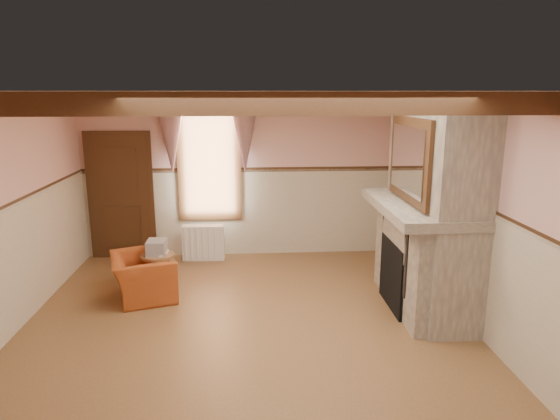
{
  "coord_description": "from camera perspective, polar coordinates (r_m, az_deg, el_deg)",
  "views": [
    {
      "loc": [
        0.05,
        -5.48,
        2.8
      ],
      "look_at": [
        0.46,
        0.8,
        1.3
      ],
      "focal_mm": 32.0,
      "sensor_mm": 36.0,
      "label": 1
    }
  ],
  "objects": [
    {
      "name": "floor",
      "position": [
        6.15,
        -3.91,
        -13.71
      ],
      "size": [
        5.5,
        6.0,
        0.01
      ],
      "primitive_type": "cube",
      "color": "brown",
      "rests_on": "ground"
    },
    {
      "name": "ceiling",
      "position": [
        5.48,
        -4.38,
        13.36
      ],
      "size": [
        5.5,
        6.0,
        0.01
      ],
      "primitive_type": "cube",
      "color": "silver",
      "rests_on": "wall_back"
    },
    {
      "name": "wall_back",
      "position": [
        8.59,
        -4.03,
        3.97
      ],
      "size": [
        5.5,
        0.02,
        2.8
      ],
      "primitive_type": "cube",
      "color": "#DBA297",
      "rests_on": "floor"
    },
    {
      "name": "wall_front",
      "position": [
        2.85,
        -4.44,
        -16.06
      ],
      "size": [
        5.5,
        0.02,
        2.8
      ],
      "primitive_type": "cube",
      "color": "#DBA297",
      "rests_on": "floor"
    },
    {
      "name": "wall_right",
      "position": [
        6.27,
        21.89,
        -0.5
      ],
      "size": [
        0.02,
        6.0,
        2.8
      ],
      "primitive_type": "cube",
      "color": "#DBA297",
      "rests_on": "floor"
    },
    {
      "name": "wainscot",
      "position": [
        5.85,
        -4.03,
        -7.15
      ],
      "size": [
        5.5,
        6.0,
        1.5
      ],
      "primitive_type": null,
      "color": "beige",
      "rests_on": "floor"
    },
    {
      "name": "chair_rail",
      "position": [
        5.63,
        -4.15,
        0.01
      ],
      "size": [
        5.5,
        6.0,
        0.08
      ],
      "primitive_type": null,
      "color": "black",
      "rests_on": "wainscot"
    },
    {
      "name": "firebox",
      "position": [
        6.8,
        13.27,
        -7.19
      ],
      "size": [
        0.2,
        0.95,
        0.9
      ],
      "primitive_type": "cube",
      "color": "black",
      "rests_on": "floor"
    },
    {
      "name": "armchair",
      "position": [
        7.22,
        -15.35,
        -7.33
      ],
      "size": [
        1.06,
        1.14,
        0.61
      ],
      "primitive_type": "imported",
      "rotation": [
        0.0,
        0.0,
        1.86
      ],
      "color": "#994219",
      "rests_on": "floor"
    },
    {
      "name": "side_table",
      "position": [
        7.39,
        -13.7,
        -6.98
      ],
      "size": [
        0.58,
        0.58,
        0.55
      ],
      "primitive_type": "cylinder",
      "rotation": [
        0.0,
        0.0,
        -0.27
      ],
      "color": "brown",
      "rests_on": "floor"
    },
    {
      "name": "book_stack",
      "position": [
        7.3,
        -13.92,
        -4.15
      ],
      "size": [
        0.26,
        0.32,
        0.2
      ],
      "primitive_type": "cube",
      "rotation": [
        0.0,
        0.0,
        -0.0
      ],
      "color": "#B7AD8C",
      "rests_on": "side_table"
    },
    {
      "name": "radiator",
      "position": [
        8.59,
        -8.74,
        -3.7
      ],
      "size": [
        0.71,
        0.2,
        0.6
      ],
      "primitive_type": "cube",
      "rotation": [
        0.0,
        0.0,
        -0.03
      ],
      "color": "white",
      "rests_on": "floor"
    },
    {
      "name": "bowl",
      "position": [
        6.77,
        15.27,
        1.5
      ],
      "size": [
        0.34,
        0.34,
        0.08
      ],
      "primitive_type": "imported",
      "color": "brown",
      "rests_on": "mantel"
    },
    {
      "name": "mantel_clock",
      "position": [
        7.06,
        14.45,
        2.52
      ],
      "size": [
        0.14,
        0.24,
        0.2
      ],
      "primitive_type": "cube",
      "color": "black",
      "rests_on": "mantel"
    },
    {
      "name": "oil_lamp",
      "position": [
        6.9,
        14.89,
        2.58
      ],
      "size": [
        0.11,
        0.11,
        0.28
      ],
      "primitive_type": "cylinder",
      "color": "gold",
      "rests_on": "mantel"
    },
    {
      "name": "candle_red",
      "position": [
        6.23,
        16.97,
        0.76
      ],
      "size": [
        0.06,
        0.06,
        0.16
      ],
      "primitive_type": "cylinder",
      "color": "#A31614",
      "rests_on": "mantel"
    },
    {
      "name": "jar_yellow",
      "position": [
        6.45,
        16.24,
        1.05
      ],
      "size": [
        0.06,
        0.06,
        0.12
      ],
      "primitive_type": "cylinder",
      "color": "gold",
      "rests_on": "mantel"
    },
    {
      "name": "fireplace",
      "position": [
        6.68,
        17.2,
        0.68
      ],
      "size": [
        0.85,
        2.0,
        2.8
      ],
      "primitive_type": "cube",
      "color": "gray",
      "rests_on": "floor"
    },
    {
      "name": "mantel",
      "position": [
        6.62,
        15.72,
        0.32
      ],
      "size": [
        1.05,
        2.05,
        0.12
      ],
      "primitive_type": "cube",
      "color": "gray",
      "rests_on": "fireplace"
    },
    {
      "name": "overmantel_mirror",
      "position": [
        6.46,
        14.5,
        5.58
      ],
      "size": [
        0.06,
        1.44,
        1.04
      ],
      "primitive_type": "cube",
      "color": "silver",
      "rests_on": "fireplace"
    },
    {
      "name": "door",
      "position": [
        8.86,
        -17.7,
        1.35
      ],
      "size": [
        1.1,
        0.1,
        2.1
      ],
      "primitive_type": "cube",
      "color": "black",
      "rests_on": "floor"
    },
    {
      "name": "window",
      "position": [
        8.55,
        -8.1,
        5.52
      ],
      "size": [
        1.06,
        0.08,
        2.02
      ],
      "primitive_type": "cube",
      "color": "white",
      "rests_on": "wall_back"
    },
    {
      "name": "window_drapes",
      "position": [
        8.4,
        -8.28,
        9.49
      ],
      "size": [
        1.3,
        0.14,
        1.4
      ],
      "primitive_type": "cube",
      "color": "gray",
      "rests_on": "wall_back"
    },
    {
      "name": "ceiling_beam_front",
      "position": [
        4.28,
        -4.51,
        12.03
      ],
      "size": [
        5.5,
        0.18,
        0.2
      ],
      "primitive_type": "cube",
      "color": "black",
      "rests_on": "ceiling"
    },
    {
      "name": "ceiling_beam_back",
      "position": [
        6.68,
        -4.27,
        12.49
      ],
      "size": [
        5.5,
        0.18,
        0.2
      ],
      "primitive_type": "cube",
      "color": "black",
      "rests_on": "ceiling"
    }
  ]
}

